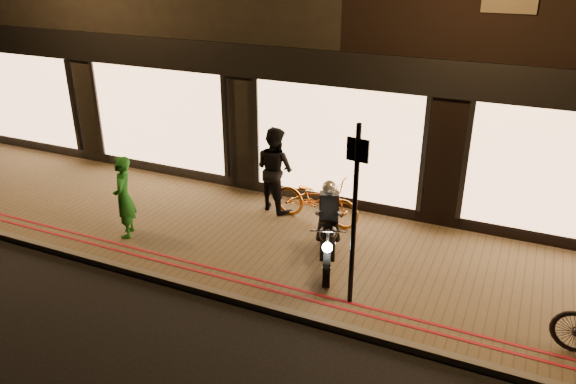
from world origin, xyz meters
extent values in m
plane|color=black|center=(0.00, 0.00, 0.00)|extent=(90.00, 90.00, 0.00)
cube|color=brown|center=(0.00, 2.00, 0.06)|extent=(50.00, 4.00, 0.12)
cube|color=#59544C|center=(0.00, 0.05, 0.06)|extent=(50.00, 0.14, 0.12)
cube|color=maroon|center=(0.00, 0.45, 0.12)|extent=(50.00, 0.06, 0.01)
cube|color=maroon|center=(0.00, 0.65, 0.12)|extent=(50.00, 0.06, 0.01)
cube|color=black|center=(0.00, 3.95, 3.15)|extent=(48.00, 0.12, 0.70)
cube|color=#FFBE7F|center=(-9.00, 3.94, 1.61)|extent=(3.60, 0.06, 2.38)
cube|color=#FFBE7F|center=(-4.50, 3.94, 1.61)|extent=(3.60, 0.06, 2.38)
cube|color=#FFBE7F|center=(0.00, 3.94, 1.61)|extent=(3.60, 0.06, 2.38)
cube|color=#FFBE7F|center=(4.50, 3.94, 1.61)|extent=(3.60, 0.06, 2.38)
cylinder|color=black|center=(0.95, 0.98, 0.44)|extent=(0.33, 0.64, 0.64)
cylinder|color=black|center=(0.52, 2.21, 0.44)|extent=(0.33, 0.64, 0.64)
cylinder|color=silver|center=(0.95, 0.98, 0.44)|extent=(0.18, 0.18, 0.14)
cylinder|color=silver|center=(0.52, 2.21, 0.44)|extent=(0.18, 0.18, 0.14)
cube|color=black|center=(0.72, 1.64, 0.52)|extent=(0.48, 0.75, 0.30)
ellipsoid|color=black|center=(0.77, 1.52, 0.82)|extent=(0.47, 0.58, 0.29)
cube|color=black|center=(0.62, 1.92, 0.82)|extent=(0.39, 0.59, 0.09)
cylinder|color=silver|center=(0.91, 1.12, 1.07)|extent=(0.58, 0.23, 0.03)
cylinder|color=silver|center=(0.94, 1.03, 0.74)|extent=(0.16, 0.33, 0.71)
sphere|color=white|center=(0.98, 0.90, 0.90)|extent=(0.22, 0.22, 0.17)
cylinder|color=silver|center=(0.69, 2.11, 0.40)|extent=(0.25, 0.54, 0.07)
cube|color=black|center=(0.67, 1.80, 1.17)|extent=(0.39, 0.32, 0.55)
sphere|color=silver|center=(0.69, 1.74, 1.58)|extent=(0.33, 0.33, 0.26)
cylinder|color=black|center=(0.62, 1.45, 1.20)|extent=(0.36, 0.57, 0.34)
cylinder|color=black|center=(0.92, 1.55, 1.20)|extent=(0.21, 0.61, 0.34)
cylinder|color=black|center=(0.55, 1.72, 0.72)|extent=(0.26, 0.28, 0.46)
cylinder|color=black|center=(0.81, 1.81, 0.72)|extent=(0.13, 0.27, 0.46)
cylinder|color=black|center=(1.47, 0.70, 1.62)|extent=(0.09, 0.09, 3.00)
cube|color=black|center=(1.47, 0.70, 2.72)|extent=(0.35, 0.09, 0.35)
imported|color=orange|center=(-0.09, 3.14, 0.62)|extent=(1.97, 0.86, 1.00)
imported|color=#1E7222|center=(-3.28, 1.04, 0.94)|extent=(0.63, 0.72, 1.65)
imported|color=black|center=(-1.14, 3.34, 1.05)|extent=(1.10, 0.98, 1.85)
camera|label=1|loc=(3.70, -6.64, 5.44)|focal=35.00mm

